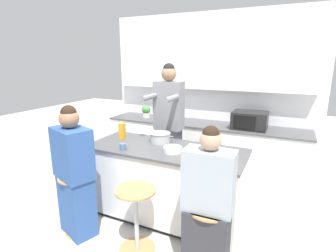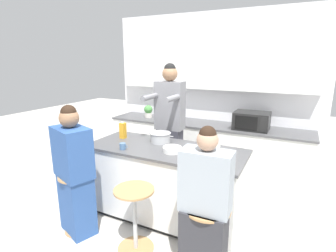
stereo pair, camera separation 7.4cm
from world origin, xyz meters
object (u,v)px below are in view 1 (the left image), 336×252
(banana_bunch, at_px, (225,161))
(microwave, at_px, (250,120))
(person_wrapped_blanket, at_px, (74,175))
(potted_plant, at_px, (146,111))
(bar_stool_leftmost, at_px, (79,199))
(person_cooking, at_px, (169,131))
(bar_stool_center, at_px, (136,215))
(fruit_bowl, at_px, (211,148))
(juice_carton, at_px, (122,131))
(coffee_cup_far, at_px, (193,150))
(kitchen_island, at_px, (165,182))
(coffee_cup_near, at_px, (123,147))
(cooking_pot, at_px, (160,137))
(bar_stool_rightmost, at_px, (209,236))
(person_seated_near, at_px, (207,214))

(banana_bunch, distance_m, microwave, 1.55)
(person_wrapped_blanket, distance_m, potted_plant, 2.17)
(bar_stool_leftmost, relative_size, person_cooking, 0.36)
(bar_stool_center, distance_m, person_wrapped_blanket, 0.82)
(person_wrapped_blanket, xyz_separation_m, fruit_bowl, (1.28, 0.86, 0.24))
(person_wrapped_blanket, relative_size, juice_carton, 6.57)
(bar_stool_center, height_order, coffee_cup_far, coffee_cup_far)
(kitchen_island, bearing_deg, coffee_cup_near, -147.07)
(person_wrapped_blanket, relative_size, coffee_cup_near, 14.09)
(bar_stool_leftmost, relative_size, juice_carton, 3.05)
(microwave, bearing_deg, kitchen_island, -118.99)
(bar_stool_center, bearing_deg, potted_plant, 117.18)
(banana_bunch, distance_m, potted_plant, 2.42)
(bar_stool_leftmost, bearing_deg, banana_bunch, 18.25)
(cooking_pot, xyz_separation_m, potted_plant, (-0.91, 1.23, 0.05))
(bar_stool_center, height_order, person_cooking, person_cooking)
(microwave, bearing_deg, person_wrapped_blanket, -126.04)
(coffee_cup_near, height_order, microwave, microwave)
(kitchen_island, height_order, cooking_pot, cooking_pot)
(kitchen_island, xyz_separation_m, coffee_cup_far, (0.37, -0.06, 0.50))
(potted_plant, bearing_deg, person_cooking, -44.45)
(coffee_cup_far, xyz_separation_m, banana_bunch, (0.39, -0.11, -0.02))
(bar_stool_leftmost, relative_size, coffee_cup_near, 6.53)
(person_wrapped_blanket, bearing_deg, juice_carton, 104.94)
(bar_stool_rightmost, distance_m, microwave, 2.14)
(bar_stool_rightmost, xyz_separation_m, juice_carton, (-1.44, 0.78, 0.62))
(coffee_cup_far, xyz_separation_m, potted_plant, (-1.44, 1.47, 0.06))
(fruit_bowl, bearing_deg, banana_bunch, -53.32)
(person_wrapped_blanket, bearing_deg, person_cooking, 87.66)
(fruit_bowl, bearing_deg, coffee_cup_far, -126.17)
(bar_stool_leftmost, xyz_separation_m, coffee_cup_far, (1.13, 0.61, 0.56))
(coffee_cup_far, bearing_deg, person_cooking, 132.86)
(person_seated_near, distance_m, fruit_bowl, 0.93)
(fruit_bowl, xyz_separation_m, juice_carton, (-1.21, -0.04, 0.08))
(kitchen_island, relative_size, cooking_pot, 5.38)
(person_cooking, bearing_deg, person_wrapped_blanket, -114.62)
(bar_stool_center, relative_size, banana_bunch, 3.98)
(bar_stool_rightmost, xyz_separation_m, banana_bunch, (0.00, 0.49, 0.54))
(person_wrapped_blanket, distance_m, coffee_cup_far, 1.33)
(kitchen_island, height_order, bar_stool_center, kitchen_island)
(coffee_cup_near, bearing_deg, bar_stool_rightmost, -18.81)
(bar_stool_leftmost, distance_m, coffee_cup_near, 0.76)
(fruit_bowl, bearing_deg, bar_stool_leftmost, -147.34)
(coffee_cup_far, bearing_deg, bar_stool_rightmost, -57.48)
(cooking_pot, relative_size, coffee_cup_far, 3.33)
(bar_stool_leftmost, height_order, coffee_cup_near, coffee_cup_near)
(person_wrapped_blanket, bearing_deg, cooking_pot, 75.70)
(coffee_cup_near, height_order, juice_carton, juice_carton)
(kitchen_island, xyz_separation_m, potted_plant, (-1.07, 1.41, 0.56))
(person_cooking, bearing_deg, potted_plant, 133.17)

